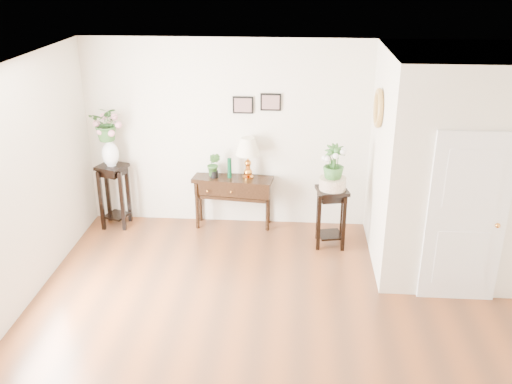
# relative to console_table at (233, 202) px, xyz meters

# --- Properties ---
(floor) EXTENTS (6.00, 5.50, 0.02)m
(floor) POSITION_rel_console_table_xyz_m (0.80, -2.57, -0.39)
(floor) COLOR brown
(floor) RESTS_ON ground
(ceiling) EXTENTS (6.00, 5.50, 0.02)m
(ceiling) POSITION_rel_console_table_xyz_m (0.80, -2.57, 2.41)
(ceiling) COLOR white
(ceiling) RESTS_ON ground
(wall_back) EXTENTS (6.00, 0.02, 2.80)m
(wall_back) POSITION_rel_console_table_xyz_m (0.80, 0.18, 1.01)
(wall_back) COLOR beige
(wall_back) RESTS_ON ground
(partition) EXTENTS (1.80, 1.95, 2.80)m
(partition) POSITION_rel_console_table_xyz_m (2.90, -0.79, 1.01)
(partition) COLOR beige
(partition) RESTS_ON floor
(door) EXTENTS (0.90, 0.05, 2.10)m
(door) POSITION_rel_console_table_xyz_m (2.90, -1.79, 0.66)
(door) COLOR silver
(door) RESTS_ON floor
(art_print_left) EXTENTS (0.30, 0.02, 0.25)m
(art_print_left) POSITION_rel_console_table_xyz_m (0.15, 0.16, 1.46)
(art_print_left) COLOR black
(art_print_left) RESTS_ON wall_back
(art_print_right) EXTENTS (0.30, 0.02, 0.25)m
(art_print_right) POSITION_rel_console_table_xyz_m (0.55, 0.16, 1.51)
(art_print_right) COLOR black
(art_print_right) RESTS_ON wall_back
(wall_ornament) EXTENTS (0.07, 0.51, 0.51)m
(wall_ornament) POSITION_rel_console_table_xyz_m (1.96, -0.67, 1.66)
(wall_ornament) COLOR #AA844B
(wall_ornament) RESTS_ON partition
(console_table) EXTENTS (1.22, 0.53, 0.79)m
(console_table) POSITION_rel_console_table_xyz_m (0.00, 0.00, 0.00)
(console_table) COLOR black
(console_table) RESTS_ON floor
(table_lamp) EXTENTS (0.44, 0.44, 0.63)m
(table_lamp) POSITION_rel_console_table_xyz_m (0.23, 0.00, 0.74)
(table_lamp) COLOR orange
(table_lamp) RESTS_ON console_table
(green_vase) EXTENTS (0.08, 0.08, 0.30)m
(green_vase) POSITION_rel_console_table_xyz_m (-0.04, 0.00, 0.56)
(green_vase) COLOR #08381E
(green_vase) RESTS_ON console_table
(potted_plant) EXTENTS (0.24, 0.21, 0.37)m
(potted_plant) POSITION_rel_console_table_xyz_m (-0.28, 0.00, 0.58)
(potted_plant) COLOR #2C5A25
(potted_plant) RESTS_ON console_table
(plant_stand_a) EXTENTS (0.49, 0.49, 0.98)m
(plant_stand_a) POSITION_rel_console_table_xyz_m (-1.78, -0.12, 0.10)
(plant_stand_a) COLOR black
(plant_stand_a) RESTS_ON floor
(porcelain_vase) EXTENTS (0.28, 0.28, 0.43)m
(porcelain_vase) POSITION_rel_console_table_xyz_m (-1.78, -0.12, 0.81)
(porcelain_vase) COLOR white
(porcelain_vase) RESTS_ON plant_stand_a
(lily_arrangement) EXTENTS (0.48, 0.42, 0.52)m
(lily_arrangement) POSITION_rel_console_table_xyz_m (-1.78, -0.12, 1.24)
(lily_arrangement) COLOR #2C5A25
(lily_arrangement) RESTS_ON porcelain_vase
(plant_stand_b) EXTENTS (0.48, 0.48, 0.86)m
(plant_stand_b) POSITION_rel_console_table_xyz_m (1.45, -0.52, 0.04)
(plant_stand_b) COLOR black
(plant_stand_b) RESTS_ON floor
(ceramic_bowl) EXTENTS (0.47, 0.47, 0.16)m
(ceramic_bowl) POSITION_rel_console_table_xyz_m (1.45, -0.52, 0.55)
(ceramic_bowl) COLOR beige
(ceramic_bowl) RESTS_ON plant_stand_b
(narcissus) EXTENTS (0.34, 0.34, 0.51)m
(narcissus) POSITION_rel_console_table_xyz_m (1.45, -0.52, 0.84)
(narcissus) COLOR #2C5A25
(narcissus) RESTS_ON ceramic_bowl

